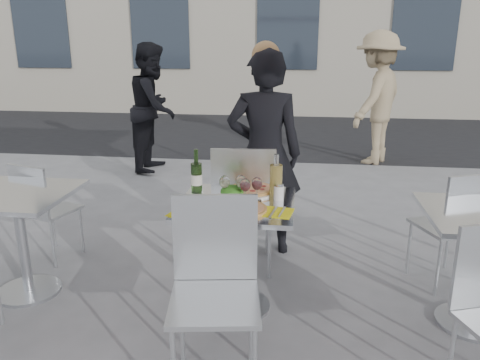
# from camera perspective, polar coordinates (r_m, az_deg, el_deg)

# --- Properties ---
(ground) EXTENTS (80.00, 80.00, 0.00)m
(ground) POSITION_cam_1_polar(r_m,az_deg,el_deg) (3.27, -0.36, -15.20)
(ground) COLOR slate
(street_asphalt) EXTENTS (24.00, 5.00, 0.00)m
(street_asphalt) POSITION_cam_1_polar(r_m,az_deg,el_deg) (9.42, 5.07, 5.93)
(street_asphalt) COLOR black
(street_asphalt) RESTS_ON ground
(main_table) EXTENTS (0.72, 0.72, 0.75)m
(main_table) POSITION_cam_1_polar(r_m,az_deg,el_deg) (3.02, -0.37, -6.47)
(main_table) COLOR #B7BABF
(main_table) RESTS_ON ground
(side_table_left) EXTENTS (0.72, 0.72, 0.75)m
(side_table_left) POSITION_cam_1_polar(r_m,az_deg,el_deg) (3.54, -25.29, -4.61)
(side_table_left) COLOR #B7BABF
(side_table_left) RESTS_ON ground
(chair_far) EXTENTS (0.51, 0.52, 1.01)m
(chair_far) POSITION_cam_1_polar(r_m,az_deg,el_deg) (3.47, 0.42, -2.35)
(chair_far) COLOR silver
(chair_far) RESTS_ON ground
(chair_near) EXTENTS (0.50, 0.52, 0.97)m
(chair_near) POSITION_cam_1_polar(r_m,az_deg,el_deg) (2.43, -3.07, -11.61)
(chair_near) COLOR silver
(chair_near) RESTS_ON ground
(side_chair_lfar) EXTENTS (0.47, 0.47, 0.82)m
(side_chair_lfar) POSITION_cam_1_polar(r_m,az_deg,el_deg) (4.02, -23.11, -2.74)
(side_chair_lfar) COLOR silver
(side_chair_lfar) RESTS_ON ground
(side_chair_rfar) EXTENTS (0.53, 0.53, 0.88)m
(side_chair_rfar) POSITION_cam_1_polar(r_m,az_deg,el_deg) (3.61, 24.95, -4.48)
(side_chair_rfar) COLOR silver
(side_chair_rfar) RESTS_ON ground
(woman_diner) EXTENTS (0.64, 0.44, 1.68)m
(woman_diner) POSITION_cam_1_polar(r_m,az_deg,el_deg) (3.82, 2.98, 3.16)
(woman_diner) COLOR black
(woman_diner) RESTS_ON ground
(pedestrian_a) EXTENTS (0.65, 0.84, 1.72)m
(pedestrian_a) POSITION_cam_1_polar(r_m,az_deg,el_deg) (6.53, -10.49, 8.67)
(pedestrian_a) COLOR black
(pedestrian_a) RESTS_ON ground
(pedestrian_b) EXTENTS (1.20, 1.40, 1.88)m
(pedestrian_b) POSITION_cam_1_polar(r_m,az_deg,el_deg) (7.06, 16.31, 9.53)
(pedestrian_b) COLOR #9E8966
(pedestrian_b) RESTS_ON ground
(pizza_near) EXTENTS (0.32, 0.32, 0.02)m
(pizza_near) POSITION_cam_1_polar(r_m,az_deg,el_deg) (2.80, 0.02, -3.52)
(pizza_near) COLOR tan
(pizza_near) RESTS_ON main_table
(pizza_far) EXTENTS (0.34, 0.34, 0.03)m
(pizza_far) POSITION_cam_1_polar(r_m,az_deg,el_deg) (3.13, 1.45, -1.20)
(pizza_far) COLOR white
(pizza_far) RESTS_ON main_table
(salad_plate) EXTENTS (0.22, 0.22, 0.09)m
(salad_plate) POSITION_cam_1_polar(r_m,az_deg,el_deg) (3.00, -0.98, -1.58)
(salad_plate) COLOR white
(salad_plate) RESTS_ON main_table
(wine_bottle) EXTENTS (0.07, 0.08, 0.29)m
(wine_bottle) POSITION_cam_1_polar(r_m,az_deg,el_deg) (3.11, -5.32, 0.48)
(wine_bottle) COLOR #2B4D1D
(wine_bottle) RESTS_ON main_table
(carafe) EXTENTS (0.08, 0.08, 0.29)m
(carafe) POSITION_cam_1_polar(r_m,az_deg,el_deg) (2.99, 4.40, -0.06)
(carafe) COLOR tan
(carafe) RESTS_ON main_table
(sugar_shaker) EXTENTS (0.06, 0.06, 0.11)m
(sugar_shaker) POSITION_cam_1_polar(r_m,az_deg,el_deg) (2.98, 4.74, -1.42)
(sugar_shaker) COLOR white
(sugar_shaker) RESTS_ON main_table
(wineglass_white_a) EXTENTS (0.07, 0.07, 0.16)m
(wineglass_white_a) POSITION_cam_1_polar(r_m,az_deg,el_deg) (2.97, -1.89, -0.32)
(wineglass_white_a) COLOR white
(wineglass_white_a) RESTS_ON main_table
(wineglass_white_b) EXTENTS (0.07, 0.07, 0.16)m
(wineglass_white_b) POSITION_cam_1_polar(r_m,az_deg,el_deg) (2.98, 0.09, -0.28)
(wineglass_white_b) COLOR white
(wineglass_white_b) RESTS_ON main_table
(wineglass_red_a) EXTENTS (0.07, 0.07, 0.16)m
(wineglass_red_a) POSITION_cam_1_polar(r_m,az_deg,el_deg) (2.90, 0.64, -0.71)
(wineglass_red_a) COLOR white
(wineglass_red_a) RESTS_ON main_table
(wineglass_red_b) EXTENTS (0.07, 0.07, 0.16)m
(wineglass_red_b) POSITION_cam_1_polar(r_m,az_deg,el_deg) (2.93, 2.08, -0.54)
(wineglass_red_b) COLOR white
(wineglass_red_b) RESTS_ON main_table
(napkin_left) EXTENTS (0.22, 0.22, 0.01)m
(napkin_left) POSITION_cam_1_polar(r_m,az_deg,el_deg) (2.77, -6.62, -3.99)
(napkin_left) COLOR yellow
(napkin_left) RESTS_ON main_table
(napkin_right) EXTENTS (0.21, 0.21, 0.01)m
(napkin_right) POSITION_cam_1_polar(r_m,az_deg,el_deg) (2.77, 4.53, -3.91)
(napkin_right) COLOR yellow
(napkin_right) RESTS_ON main_table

